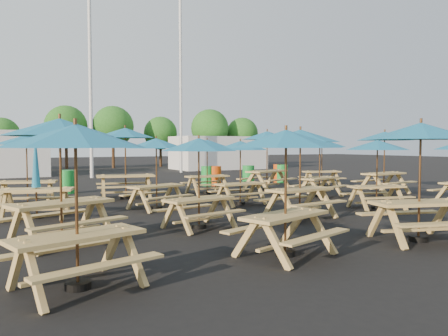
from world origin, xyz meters
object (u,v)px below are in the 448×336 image
picnic_unit_10 (240,149)px  waste_bin_1 (207,176)px  picnic_unit_7 (125,137)px  picnic_unit_19 (322,146)px  picnic_unit_0 (75,146)px  waste_bin_5 (282,174)px  picnic_unit_14 (320,146)px  picnic_unit_18 (385,140)px  waste_bin_0 (67,182)px  picnic_unit_5 (199,150)px  waste_bin_3 (248,175)px  picnic_unit_11 (207,147)px  picnic_unit_1 (60,135)px  picnic_unit_6 (156,148)px  picnic_unit_3 (26,144)px  waste_bin_4 (279,173)px  picnic_unit_8 (421,138)px  picnic_unit_13 (377,149)px  picnic_unit_9 (300,141)px  waste_bin_2 (215,176)px  picnic_unit_4 (286,146)px  picnic_unit_15 (267,139)px  picnic_unit_2 (36,182)px

picnic_unit_10 → waste_bin_1: (1.96, 6.33, -1.32)m
picnic_unit_7 → picnic_unit_19: picnic_unit_7 is taller
picnic_unit_0 → picnic_unit_19: picnic_unit_0 is taller
waste_bin_5 → picnic_unit_10: bearing=-135.2°
picnic_unit_14 → picnic_unit_18: 3.07m
picnic_unit_19 → waste_bin_0: bearing=179.5°
picnic_unit_19 → picnic_unit_5: bearing=-132.1°
picnic_unit_10 → picnic_unit_14: 3.55m
waste_bin_3 → picnic_unit_11: bearing=-142.9°
picnic_unit_1 → waste_bin_5: bearing=18.1°
picnic_unit_6 → picnic_unit_0: bearing=-135.3°
waste_bin_0 → picnic_unit_5: bearing=-80.7°
picnic_unit_14 → picnic_unit_3: bearing=145.8°
picnic_unit_10 → waste_bin_4: 8.75m
picnic_unit_11 → waste_bin_0: picnic_unit_11 is taller
picnic_unit_8 → picnic_unit_13: bearing=69.0°
picnic_unit_0 → picnic_unit_14: 11.58m
picnic_unit_10 → picnic_unit_9: bearing=-93.9°
waste_bin_2 → picnic_unit_11: bearing=-122.7°
picnic_unit_4 → picnic_unit_8: (3.03, -0.34, 0.16)m
picnic_unit_1 → picnic_unit_11: picnic_unit_1 is taller
picnic_unit_4 → picnic_unit_11: size_ratio=1.11×
picnic_unit_0 → picnic_unit_15: 13.20m
waste_bin_0 → waste_bin_3: size_ratio=1.00×
picnic_unit_6 → picnic_unit_18: 9.32m
waste_bin_5 → waste_bin_4: bearing=103.9°
picnic_unit_0 → picnic_unit_3: bearing=74.2°
waste_bin_5 → picnic_unit_9: bearing=-123.7°
picnic_unit_10 → waste_bin_2: size_ratio=2.24×
waste_bin_3 → picnic_unit_7: bearing=-158.0°
waste_bin_1 → picnic_unit_7: bearing=-147.0°
picnic_unit_14 → picnic_unit_19: 4.22m
picnic_unit_1 → picnic_unit_6: 4.71m
picnic_unit_0 → picnic_unit_9: picnic_unit_9 is taller
picnic_unit_0 → picnic_unit_2: picnic_unit_2 is taller
picnic_unit_2 → picnic_unit_13: picnic_unit_2 is taller
picnic_unit_8 → picnic_unit_10: picnic_unit_8 is taller
picnic_unit_10 → picnic_unit_19: 7.23m
picnic_unit_19 → picnic_unit_6: bearing=-148.0°
picnic_unit_15 → picnic_unit_18: (3.36, -3.22, -0.05)m
picnic_unit_3 → picnic_unit_18: picnic_unit_18 is taller
picnic_unit_6 → picnic_unit_11: bearing=26.0°
picnic_unit_2 → waste_bin_5: 13.41m
picnic_unit_7 → waste_bin_1: size_ratio=2.83×
picnic_unit_0 → picnic_unit_8: size_ratio=0.91×
picnic_unit_15 → waste_bin_3: (0.80, 2.77, -1.71)m
picnic_unit_9 → waste_bin_5: (6.03, 9.03, -1.55)m
picnic_unit_0 → picnic_unit_3: picnic_unit_3 is taller
picnic_unit_5 → picnic_unit_9: (2.93, 0.02, 0.22)m
picnic_unit_1 → picnic_unit_2: size_ratio=1.17×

